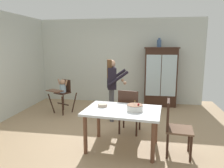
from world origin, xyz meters
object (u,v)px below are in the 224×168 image
(dining_chair_far_side, at_px, (129,109))
(china_cabinet, at_px, (160,77))
(birthday_cake, at_px, (135,108))
(ceramic_vase, at_px, (159,43))
(high_chair_with_toddler, at_px, (63,90))
(serving_bowl, at_px, (103,105))
(dining_chair_right_end, at_px, (173,124))
(adult_person, at_px, (112,82))
(dining_table, at_px, (123,115))

(dining_chair_far_side, bearing_deg, china_cabinet, -99.98)
(china_cabinet, bearing_deg, birthday_cake, -101.48)
(ceramic_vase, relative_size, high_chair_with_toddler, 0.28)
(serving_bowl, bearing_deg, birthday_cake, -14.24)
(china_cabinet, distance_m, dining_chair_right_end, 3.11)
(birthday_cake, bearing_deg, dining_chair_far_side, 102.74)
(dining_chair_far_side, distance_m, dining_chair_right_end, 1.12)
(serving_bowl, xyz_separation_m, dining_chair_far_side, (0.45, 0.54, -0.21))
(high_chair_with_toddler, height_order, serving_bowl, high_chair_with_toddler)
(dining_chair_right_end, bearing_deg, china_cabinet, 6.65)
(high_chair_with_toddler, bearing_deg, ceramic_vase, 49.33)
(adult_person, distance_m, dining_chair_right_end, 2.05)
(birthday_cake, distance_m, serving_bowl, 0.63)
(ceramic_vase, relative_size, dining_chair_right_end, 0.28)
(ceramic_vase, bearing_deg, high_chair_with_toddler, -155.57)
(dining_table, relative_size, dining_chair_far_side, 1.48)
(dining_table, xyz_separation_m, dining_chair_right_end, (0.88, -0.09, -0.08))
(dining_chair_right_end, bearing_deg, dining_table, 90.06)
(high_chair_with_toddler, height_order, dining_chair_far_side, dining_chair_far_side)
(china_cabinet, bearing_deg, serving_bowl, -113.09)
(china_cabinet, xyz_separation_m, dining_chair_right_end, (0.05, -3.09, -0.36))
(china_cabinet, bearing_deg, ceramic_vase, 177.38)
(dining_chair_right_end, bearing_deg, adult_person, 46.43)
(ceramic_vase, relative_size, birthday_cake, 0.96)
(birthday_cake, xyz_separation_m, dining_chair_right_end, (0.66, -0.06, -0.24))
(adult_person, xyz_separation_m, birthday_cake, (0.65, -1.47, -0.17))
(china_cabinet, height_order, dining_chair_far_side, china_cabinet)
(ceramic_vase, relative_size, dining_chair_far_side, 0.28)
(serving_bowl, bearing_deg, dining_table, -17.94)
(high_chair_with_toddler, distance_m, dining_table, 2.60)
(china_cabinet, distance_m, dining_chair_far_side, 2.48)
(dining_chair_far_side, bearing_deg, birthday_cake, 111.08)
(china_cabinet, relative_size, high_chair_with_toddler, 1.91)
(adult_person, bearing_deg, dining_table, -177.88)
(ceramic_vase, distance_m, high_chair_with_toddler, 3.15)
(china_cabinet, xyz_separation_m, ceramic_vase, (-0.08, 0.00, 1.02))
(adult_person, bearing_deg, birthday_cake, -170.62)
(high_chair_with_toddler, bearing_deg, serving_bowl, -23.79)
(china_cabinet, relative_size, serving_bowl, 10.05)
(dining_table, distance_m, dining_chair_right_end, 0.89)
(ceramic_vase, bearing_deg, dining_table, -104.10)
(serving_bowl, bearing_deg, dining_chair_far_side, 50.12)
(high_chair_with_toddler, relative_size, dining_chair_right_end, 0.99)
(adult_person, height_order, dining_chair_right_end, adult_person)
(ceramic_vase, bearing_deg, serving_bowl, -111.70)
(high_chair_with_toddler, bearing_deg, birthday_cake, -16.44)
(adult_person, bearing_deg, dining_chair_right_end, -153.80)
(birthday_cake, height_order, serving_bowl, birthday_cake)
(high_chair_with_toddler, bearing_deg, china_cabinet, 48.63)
(adult_person, bearing_deg, ceramic_vase, -51.51)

